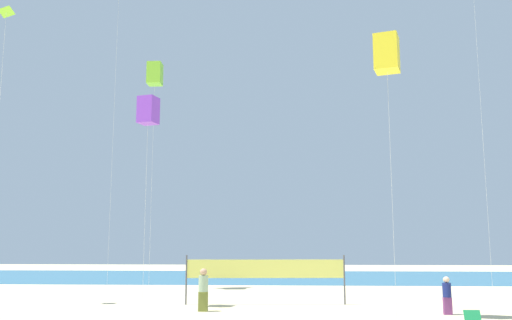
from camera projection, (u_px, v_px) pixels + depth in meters
name	position (u px, v px, depth m)	size (l,w,h in m)	color
ocean_band	(272.00, 277.00, 48.30)	(120.00, 20.00, 0.01)	teal
beachgoer_navy_shirt	(447.00, 294.00, 22.91)	(0.36, 0.36, 1.58)	#7A3872
beachgoer_sage_shirt	(203.00, 288.00, 24.03)	(0.43, 0.43, 1.87)	olive
volleyball_net	(265.00, 271.00, 26.77)	(7.88, 0.58, 2.40)	#4C4C51
kite_lime_diamond	(6.00, 16.00, 28.29)	(0.90, 0.90, 15.23)	silver
kite_yellow_box	(387.00, 54.00, 23.00)	(1.25, 1.25, 11.76)	silver
kite_lime_box	(155.00, 74.00, 36.83)	(0.95, 0.95, 15.14)	silver
kite_violet_box	(148.00, 111.00, 26.71)	(1.03, 1.03, 10.14)	silver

